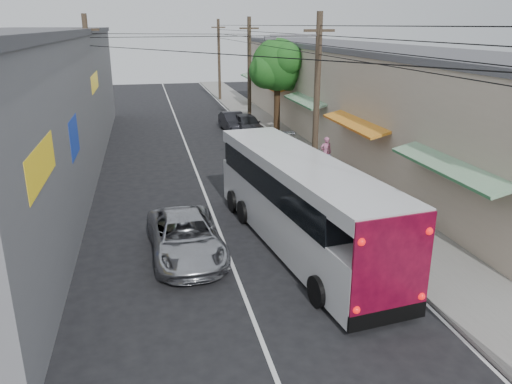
% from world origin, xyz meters
% --- Properties ---
extents(sidewalk, '(3.00, 80.00, 0.12)m').
position_xyz_m(sidewalk, '(6.50, 20.00, 0.06)').
color(sidewalk, slate).
rests_on(sidewalk, ground).
extents(building_right, '(7.09, 40.00, 6.25)m').
position_xyz_m(building_right, '(10.99, 22.00, 3.15)').
color(building_right, '#B9A893').
rests_on(building_right, ground).
extents(building_left, '(7.20, 36.00, 7.25)m').
position_xyz_m(building_left, '(-8.50, 18.00, 3.65)').
color(building_left, gray).
rests_on(building_left, ground).
extents(utility_poles, '(11.80, 45.28, 8.00)m').
position_xyz_m(utility_poles, '(3.13, 20.33, 4.13)').
color(utility_poles, '#473828').
rests_on(utility_poles, ground).
extents(street_tree, '(4.40, 4.00, 6.60)m').
position_xyz_m(street_tree, '(6.87, 26.02, 4.67)').
color(street_tree, '#3F2B19').
rests_on(street_tree, ground).
extents(coach_bus, '(3.65, 11.22, 3.18)m').
position_xyz_m(coach_bus, '(2.53, 6.89, 1.65)').
color(coach_bus, silver).
rests_on(coach_bus, ground).
extents(jeepney, '(2.55, 5.09, 1.38)m').
position_xyz_m(jeepney, '(-1.40, 6.86, 0.69)').
color(jeepney, '#AAAAB1').
rests_on(jeepney, ground).
extents(parked_suv, '(2.63, 6.13, 1.76)m').
position_xyz_m(parked_suv, '(4.60, 15.28, 0.88)').
color(parked_suv, '#A7A6AF').
rests_on(parked_suv, ground).
extents(parked_car_mid, '(2.15, 4.37, 1.43)m').
position_xyz_m(parked_car_mid, '(4.60, 26.00, 0.72)').
color(parked_car_mid, '#27282D').
rests_on(parked_car_mid, ground).
extents(parked_car_far, '(1.69, 4.18, 1.35)m').
position_xyz_m(parked_car_far, '(3.80, 27.22, 0.67)').
color(parked_car_far, black).
rests_on(parked_car_far, ground).
extents(pedestrian_near, '(0.66, 0.47, 1.71)m').
position_xyz_m(pedestrian_near, '(6.81, 15.78, 0.97)').
color(pedestrian_near, '#CA6B98').
rests_on(pedestrian_near, sidewalk).
extents(pedestrian_far, '(0.89, 0.76, 1.58)m').
position_xyz_m(pedestrian_far, '(5.72, 12.72, 0.91)').
color(pedestrian_far, '#99ABDE').
rests_on(pedestrian_far, sidewalk).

